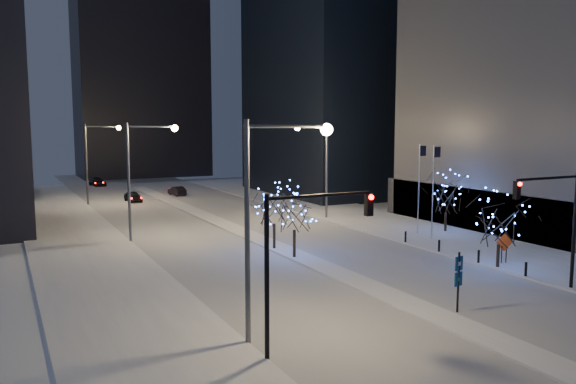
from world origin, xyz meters
TOP-DOWN VIEW (x-y plane):
  - ground at (0.00, 0.00)m, footprint 160.00×160.00m
  - road at (0.00, 35.00)m, footprint 20.00×130.00m
  - median at (0.00, 30.00)m, footprint 2.00×80.00m
  - east_sidewalk at (15.00, 20.00)m, footprint 10.00×90.00m
  - west_sidewalk at (-14.00, 20.00)m, footprint 8.00×90.00m
  - plinth at (34.00, 18.00)m, footprint 30.00×24.00m
  - horizon_block at (6.00, 92.00)m, footprint 24.00×14.00m
  - street_lamp_w_near at (-8.94, 2.00)m, footprint 4.40×0.56m
  - street_lamp_w_mid at (-8.94, 27.00)m, footprint 4.40×0.56m
  - street_lamp_w_far at (-8.94, 52.00)m, footprint 4.40×0.56m
  - street_lamp_east at (10.08, 30.00)m, footprint 3.90×0.56m
  - traffic_signal_west at (-8.44, -0.00)m, footprint 5.26×0.43m
  - traffic_signal_east at (8.94, 1.00)m, footprint 5.26×0.43m
  - flagpoles at (13.37, 17.25)m, footprint 1.35×2.60m
  - bollards at (10.20, 10.00)m, footprint 0.16×12.16m
  - car_near at (-4.30, 53.02)m, footprint 1.87×4.11m
  - car_mid at (2.67, 57.03)m, footprint 1.75×4.00m
  - car_far at (-5.35, 75.43)m, footprint 2.56×4.76m
  - holiday_tree_median_near at (-0.50, 15.53)m, footprint 4.26×4.26m
  - holiday_tree_median_far at (-0.50, 18.93)m, footprint 4.03×4.03m
  - holiday_tree_plaza_near at (10.50, 6.56)m, footprint 4.42×4.42m
  - holiday_tree_plaza_far at (16.68, 18.30)m, footprint 5.51×5.51m
  - wayfinding_sign at (1.47, 1.00)m, footprint 0.58×0.18m
  - construction_sign at (11.73, 7.14)m, footprint 1.25×0.36m

SIDE VIEW (x-z plane):
  - ground at x=0.00m, z-range 0.00..0.00m
  - road at x=0.00m, z-range 0.00..0.02m
  - median at x=0.00m, z-range 0.00..0.15m
  - east_sidewalk at x=15.00m, z-range 0.00..0.15m
  - west_sidewalk at x=-14.00m, z-range 0.00..0.15m
  - bollards at x=10.20m, z-range 0.15..1.05m
  - car_mid at x=2.67m, z-range 0.00..1.28m
  - car_far at x=-5.35m, z-range 0.00..1.31m
  - car_near at x=-4.30m, z-range 0.00..1.37m
  - construction_sign at x=11.73m, z-range 0.37..2.48m
  - wayfinding_sign at x=1.47m, z-range 0.37..3.59m
  - plinth at x=34.00m, z-range 0.00..4.00m
  - holiday_tree_plaza_near at x=10.50m, z-range 0.77..5.96m
  - holiday_tree_plaza_far at x=16.68m, z-range 0.82..6.23m
  - holiday_tree_median_near at x=-0.50m, z-range 1.01..6.09m
  - holiday_tree_median_far at x=-0.50m, z-range 0.97..6.17m
  - traffic_signal_west at x=-8.44m, z-range 1.26..8.26m
  - traffic_signal_east at x=8.94m, z-range 1.26..8.26m
  - flagpoles at x=13.37m, z-range 0.80..8.80m
  - street_lamp_east at x=10.08m, z-range 1.45..11.45m
  - street_lamp_w_near at x=-8.94m, z-range 1.50..11.50m
  - street_lamp_w_mid at x=-8.94m, z-range 1.50..11.50m
  - street_lamp_w_far at x=-8.94m, z-range 1.50..11.50m
  - horizon_block at x=6.00m, z-range 0.00..42.00m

